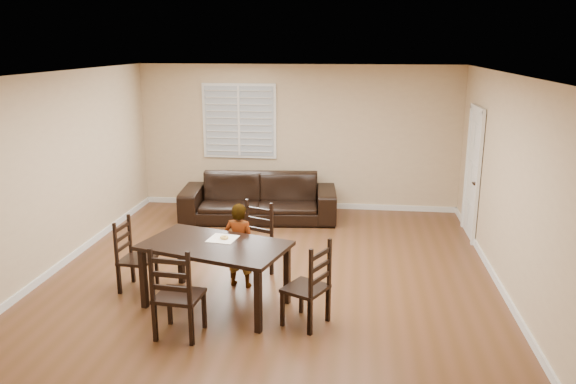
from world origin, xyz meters
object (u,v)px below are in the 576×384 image
object	(u,v)px
chair_right	(315,289)
sofa	(259,198)
chair_near	(257,242)
dining_table	(215,251)
chair_left	(129,257)
donut	(224,237)
chair_far	(174,299)
child	(240,245)

from	to	relation	value
chair_right	sofa	bearing A→B (deg)	-134.10
chair_near	dining_table	bearing A→B (deg)	-84.20
chair_left	donut	size ratio (longest dim) A/B	9.02
dining_table	donut	distance (m)	0.22
chair_far	sofa	bearing A→B (deg)	-86.94
chair_far	donut	size ratio (longest dim) A/B	10.09
donut	child	bearing A→B (deg)	76.48
child	donut	distance (m)	0.49
chair_near	chair_far	bearing A→B (deg)	-83.12
dining_table	chair_far	size ratio (longest dim) A/B	1.79
chair_far	sofa	world-z (taller)	chair_far
chair_far	donut	xyz separation A→B (m)	(0.30, 1.04, 0.33)
chair_far	chair_right	size ratio (longest dim) A/B	1.06
chair_near	child	bearing A→B (deg)	-85.20
chair_far	chair_right	bearing A→B (deg)	-156.57
chair_left	donut	distance (m)	1.36
chair_far	chair_left	size ratio (longest dim) A/B	1.12
chair_right	chair_near	bearing A→B (deg)	-120.02
donut	chair_near	bearing A→B (deg)	74.08
dining_table	chair_near	xyz separation A→B (m)	(0.31, 1.02, -0.24)
child	donut	size ratio (longest dim) A/B	10.80
chair_far	chair_left	bearing A→B (deg)	-45.33
chair_left	dining_table	bearing A→B (deg)	-100.26
dining_table	chair_far	distance (m)	0.92
donut	dining_table	bearing A→B (deg)	-112.72
chair_near	sofa	world-z (taller)	chair_near
sofa	child	bearing A→B (deg)	-90.07
chair_near	chair_far	distance (m)	1.95
child	donut	world-z (taller)	child
chair_near	sofa	xyz separation A→B (m)	(-0.40, 2.43, -0.06)
chair_right	chair_far	bearing A→B (deg)	-44.32
donut	sofa	distance (m)	3.30
donut	chair_left	bearing A→B (deg)	172.94
chair_near	chair_right	size ratio (longest dim) A/B	1.02
dining_table	child	xyz separation A→B (m)	(0.17, 0.58, -0.14)
chair_left	child	world-z (taller)	child
chair_left	sofa	world-z (taller)	chair_left
chair_near	donut	bearing A→B (deg)	-82.99
chair_near	chair_right	distance (m)	1.66
chair_right	sofa	distance (m)	4.04
donut	sofa	world-z (taller)	donut
chair_right	donut	world-z (taller)	chair_right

